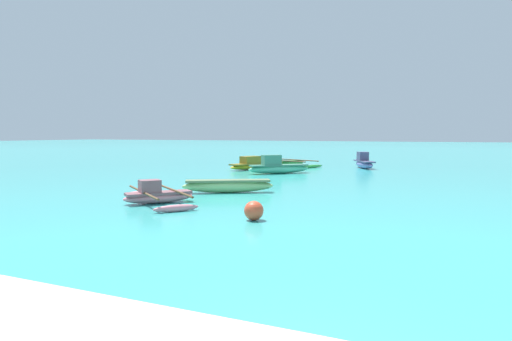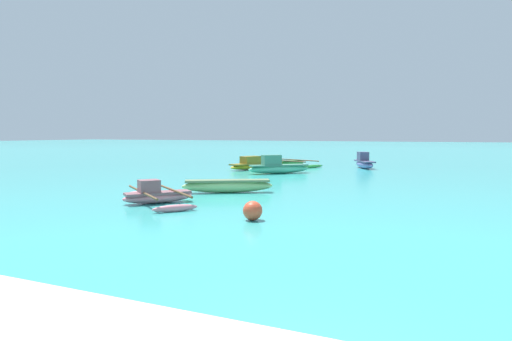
% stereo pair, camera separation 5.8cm
% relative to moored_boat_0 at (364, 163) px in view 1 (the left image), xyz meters
% --- Properties ---
extents(moored_boat_0, '(1.88, 2.67, 1.02)m').
position_rel_moored_boat_0_xyz_m(moored_boat_0, '(0.00, 0.00, 0.00)').
color(moored_boat_0, '#716EAC').
rests_on(moored_boat_0, ground_plane).
extents(moored_boat_1, '(3.04, 2.94, 1.02)m').
position_rel_moored_boat_0_xyz_m(moored_boat_1, '(-3.55, -5.72, -0.00)').
color(moored_boat_1, '#5DCD9F').
rests_on(moored_boat_1, ground_plane).
extents(moored_boat_2, '(3.82, 3.41, 0.74)m').
position_rel_moored_boat_0_xyz_m(moored_boat_2, '(-3.06, -17.12, -0.11)').
color(moored_boat_2, '#D97D88').
rests_on(moored_boat_2, ground_plane).
extents(moored_boat_3, '(4.67, 3.50, 0.44)m').
position_rel_moored_boat_0_xyz_m(moored_boat_3, '(-4.89, -0.32, -0.16)').
color(moored_boat_3, green).
rests_on(moored_boat_3, ground_plane).
extents(moored_boat_4, '(3.18, 2.22, 0.48)m').
position_rel_moored_boat_0_xyz_m(moored_boat_4, '(-2.23, -13.95, -0.09)').
color(moored_boat_4, '#A6CC7C').
rests_on(moored_boat_4, ground_plane).
extents(moored_boat_5, '(2.27, 4.18, 0.82)m').
position_rel_moored_boat_0_xyz_m(moored_boat_5, '(-5.85, -3.59, -0.07)').
color(moored_boat_5, gold).
rests_on(moored_boat_5, ground_plane).
extents(mooring_buoy_0, '(0.50, 0.50, 0.50)m').
position_rel_moored_boat_0_xyz_m(mooring_buoy_0, '(0.91, -18.44, -0.11)').
color(mooring_buoy_0, '#E54C2D').
rests_on(mooring_buoy_0, ground_plane).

